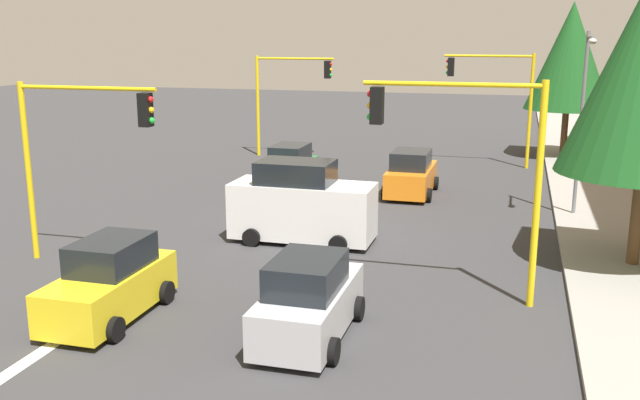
{
  "coord_description": "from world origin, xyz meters",
  "views": [
    {
      "loc": [
        24.06,
        6.9,
        6.92
      ],
      "look_at": [
        0.84,
        0.38,
        1.2
      ],
      "focal_mm": 39.57,
      "sensor_mm": 36.0,
      "label": 1
    }
  ],
  "objects": [
    {
      "name": "ground_plane",
      "position": [
        0.0,
        0.0,
        0.0
      ],
      "size": [
        120.0,
        120.0,
        0.0
      ],
      "primitive_type": "plane",
      "color": "#353538"
    },
    {
      "name": "sidewalk_kerb",
      "position": [
        -5.0,
        10.5,
        0.07
      ],
      "size": [
        80.0,
        4.0,
        0.15
      ],
      "primitive_type": "cube",
      "color": "gray",
      "rests_on": "ground"
    },
    {
      "name": "lane_arrow_near",
      "position": [
        11.51,
        -3.0,
        0.01
      ],
      "size": [
        2.4,
        1.1,
        1.1
      ],
      "color": "silver",
      "rests_on": "ground"
    },
    {
      "name": "traffic_signal_far_right",
      "position": [
        -14.0,
        -5.7,
        4.03
      ],
      "size": [
        0.36,
        4.59,
        5.69
      ],
      "color": "yellow",
      "rests_on": "ground"
    },
    {
      "name": "traffic_signal_near_left",
      "position": [
        6.0,
        5.72,
        4.11
      ],
      "size": [
        0.36,
        4.59,
        5.82
      ],
      "color": "yellow",
      "rests_on": "ground"
    },
    {
      "name": "traffic_signal_far_left",
      "position": [
        -14.0,
        5.73,
        4.18
      ],
      "size": [
        0.36,
        4.59,
        5.92
      ],
      "color": "yellow",
      "rests_on": "ground"
    },
    {
      "name": "traffic_signal_near_right",
      "position": [
        6.0,
        -5.67,
        3.91
      ],
      "size": [
        0.36,
        4.59,
        5.52
      ],
      "color": "yellow",
      "rests_on": "ground"
    },
    {
      "name": "street_lamp_curbside",
      "position": [
        -3.61,
        9.2,
        4.35
      ],
      "size": [
        2.15,
        0.28,
        7.0
      ],
      "color": "slate",
      "rests_on": "ground"
    },
    {
      "name": "tree_roadside_far",
      "position": [
        -18.0,
        9.5,
        5.68
      ],
      "size": [
        4.71,
        4.71,
        8.63
      ],
      "color": "brown",
      "rests_on": "ground"
    },
    {
      "name": "delivery_van_white",
      "position": [
        2.0,
        0.06,
        1.28
      ],
      "size": [
        2.22,
        4.8,
        2.77
      ],
      "color": "white",
      "rests_on": "ground"
    },
    {
      "name": "car_yellow",
      "position": [
        9.58,
        -2.59,
        0.9
      ],
      "size": [
        4.0,
        1.98,
        1.98
      ],
      "color": "yellow",
      "rests_on": "ground"
    },
    {
      "name": "car_silver",
      "position": [
        9.41,
        2.51,
        0.9
      ],
      "size": [
        4.04,
        2.01,
        1.98
      ],
      "color": "#B2B5BA",
      "rests_on": "ground"
    },
    {
      "name": "car_orange",
      "position": [
        -6.1,
        2.57,
        0.9
      ],
      "size": [
        4.11,
        2.08,
        1.98
      ],
      "color": "orange",
      "rests_on": "ground"
    },
    {
      "name": "car_green",
      "position": [
        -5.95,
        -2.99,
        0.9
      ],
      "size": [
        4.07,
        1.97,
        1.98
      ],
      "color": "#1E7238",
      "rests_on": "ground"
    }
  ]
}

